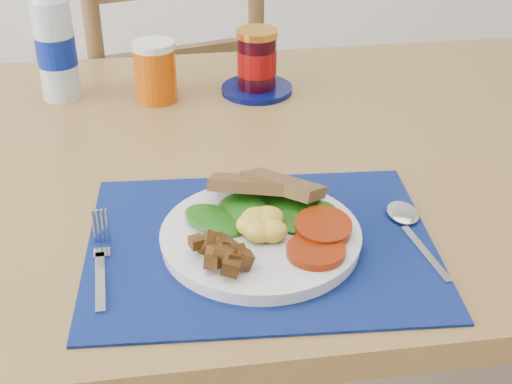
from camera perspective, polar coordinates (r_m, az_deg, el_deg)
table at (r=1.14m, az=-3.55°, el=-0.74°), size 1.40×0.90×0.75m
chair_far at (r=1.74m, az=-6.96°, el=7.37°), size 0.51×0.49×1.13m
placemat at (r=0.89m, az=0.37°, el=-4.18°), size 0.45×0.36×0.00m
breakfast_plate at (r=0.88m, az=0.10°, el=-3.32°), size 0.25×0.25×0.06m
fork at (r=0.87m, az=-12.26°, el=-5.58°), size 0.02×0.16×0.00m
spoon at (r=0.94m, az=12.17°, el=-2.67°), size 0.04×0.18×0.01m
water_bottle at (r=1.31m, az=-15.80°, el=11.51°), size 0.07×0.07×0.24m
juice_glass at (r=1.28m, az=-8.04°, el=9.40°), size 0.07×0.07×0.10m
jam_on_saucer at (r=1.30m, az=0.07°, el=10.13°), size 0.13×0.13×0.12m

